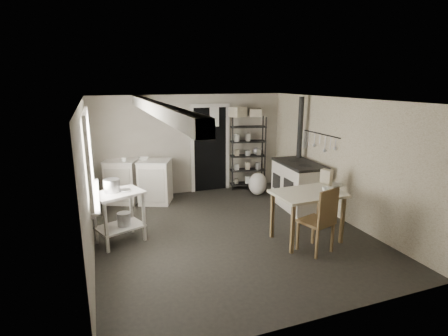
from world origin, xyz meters
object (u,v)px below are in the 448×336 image
object	(u,v)px
stockpot	(112,187)
prep_table	(120,219)
work_table	(307,219)
chair	(316,222)
flour_sack	(258,185)
stove	(298,187)
shelf_rack	(248,151)
base_cabinets	(139,182)

from	to	relation	value
stockpot	prep_table	bearing A→B (deg)	-30.96
stockpot	work_table	size ratio (longest dim) A/B	0.25
chair	flour_sack	distance (m)	2.86
stockpot	stove	xyz separation A→B (m)	(3.70, 0.37, -0.50)
stove	work_table	world-z (taller)	stove
shelf_rack	flour_sack	xyz separation A→B (m)	(0.01, -0.58, -0.71)
shelf_rack	flour_sack	size ratio (longest dim) A/B	3.35
work_table	prep_table	bearing A→B (deg)	161.16
work_table	chair	distance (m)	0.41
flour_sack	stockpot	bearing A→B (deg)	-156.76
shelf_rack	flour_sack	bearing A→B (deg)	-76.71
flour_sack	shelf_rack	bearing A→B (deg)	91.28
work_table	chair	world-z (taller)	chair
prep_table	chair	bearing A→B (deg)	-25.98
flour_sack	prep_table	bearing A→B (deg)	-155.55
shelf_rack	flour_sack	world-z (taller)	shelf_rack
prep_table	shelf_rack	xyz separation A→B (m)	(3.18, 2.03, 0.55)
prep_table	base_cabinets	bearing A→B (deg)	74.02
prep_table	stove	distance (m)	3.65
base_cabinets	chair	xyz separation A→B (m)	(2.28, -3.28, 0.02)
stockpot	base_cabinets	world-z (taller)	stockpot
chair	flour_sack	world-z (taller)	chair
chair	flour_sack	size ratio (longest dim) A/B	2.00
stove	flour_sack	xyz separation A→B (m)	(-0.42, 1.04, -0.20)
prep_table	stockpot	bearing A→B (deg)	149.04
stove	work_table	xyz separation A→B (m)	(-0.71, -1.41, -0.06)
stockpot	chair	size ratio (longest dim) A/B	0.26
base_cabinets	flour_sack	size ratio (longest dim) A/B	2.73
base_cabinets	chair	bearing A→B (deg)	-32.09
stove	chair	world-z (taller)	chair
stove	flour_sack	world-z (taller)	stove
prep_table	shelf_rack	bearing A→B (deg)	32.50
base_cabinets	shelf_rack	world-z (taller)	shelf_rack
shelf_rack	flour_sack	distance (m)	0.91
stove	shelf_rack	bearing A→B (deg)	108.46
shelf_rack	stockpot	bearing A→B (deg)	-136.72
stockpot	work_table	xyz separation A→B (m)	(2.99, -1.04, -0.56)
prep_table	flour_sack	size ratio (longest dim) A/B	1.63
flour_sack	stove	bearing A→B (deg)	-67.72
shelf_rack	stove	distance (m)	1.75
base_cabinets	chair	size ratio (longest dim) A/B	1.37
shelf_rack	work_table	distance (m)	3.09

